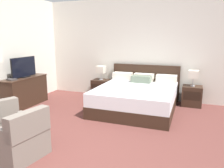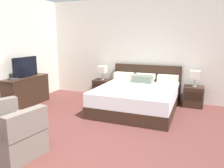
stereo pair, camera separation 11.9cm
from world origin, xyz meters
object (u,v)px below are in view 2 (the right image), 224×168
at_px(table_lamp_right, 195,75).
at_px(book_red_cover, 13,79).
at_px(dresser, 27,90).
at_px(armchair_companion, 17,138).
at_px(bed, 137,97).
at_px(table_lamp_left, 102,70).
at_px(nightstand_left, 102,88).
at_px(nightstand_right, 193,96).
at_px(tv, 25,67).

relative_size(table_lamp_right, book_red_cover, 1.98).
height_order(dresser, armchair_companion, dresser).
relative_size(bed, table_lamp_left, 5.14).
height_order(bed, nightstand_left, bed).
height_order(table_lamp_left, table_lamp_right, same).
bearing_deg(bed, nightstand_right, 30.70).
relative_size(table_lamp_left, table_lamp_right, 1.00).
height_order(nightstand_left, table_lamp_right, table_lamp_right).
bearing_deg(dresser, nightstand_right, 19.99).
relative_size(dresser, tv, 1.57).
xyz_separation_m(bed, table_lamp_left, (-1.30, 0.77, 0.52)).
bearing_deg(armchair_companion, table_lamp_right, 56.54).
bearing_deg(nightstand_left, armchair_companion, -86.57).
distance_m(dresser, tv, 0.62).
bearing_deg(dresser, bed, 14.49).
distance_m(bed, dresser, 2.93).
bearing_deg(book_red_cover, dresser, 92.19).
distance_m(nightstand_right, armchair_companion, 4.32).
distance_m(nightstand_right, tv, 4.45).
height_order(table_lamp_left, dresser, table_lamp_left).
bearing_deg(armchair_companion, nightstand_right, 56.53).
bearing_deg(bed, tv, -165.91).
bearing_deg(nightstand_right, table_lamp_left, 179.97).
bearing_deg(bed, nightstand_left, 149.30).
relative_size(nightstand_right, armchair_companion, 0.67).
xyz_separation_m(bed, tv, (-2.83, -0.71, 0.70)).
bearing_deg(nightstand_left, book_red_cover, -128.18).
bearing_deg(table_lamp_left, nightstand_left, -90.00).
height_order(nightstand_right, table_lamp_left, table_lamp_left).
xyz_separation_m(nightstand_left, table_lamp_right, (2.60, 0.00, 0.57)).
bearing_deg(bed, book_red_cover, -157.64).
height_order(bed, book_red_cover, bed).
xyz_separation_m(table_lamp_left, tv, (-1.53, -1.48, 0.18)).
bearing_deg(armchair_companion, nightstand_left, 93.43).
relative_size(bed, nightstand_right, 4.04).
bearing_deg(armchair_companion, dresser, 129.79).
distance_m(table_lamp_left, book_red_cover, 2.46).
height_order(table_lamp_left, tv, tv).
height_order(nightstand_left, tv, tv).
relative_size(nightstand_left, tv, 0.63).
distance_m(tv, book_red_cover, 0.51).
distance_m(table_lamp_right, tv, 4.39).
xyz_separation_m(table_lamp_right, book_red_cover, (-4.12, -1.93, -0.05)).
distance_m(table_lamp_left, dresser, 2.19).
xyz_separation_m(nightstand_left, table_lamp_left, (-0.00, 0.00, 0.57)).
xyz_separation_m(table_lamp_right, tv, (-4.13, -1.48, 0.18)).
distance_m(bed, tv, 3.00).
bearing_deg(nightstand_right, book_red_cover, -154.87).
height_order(book_red_cover, armchair_companion, book_red_cover).
bearing_deg(armchair_companion, book_red_cover, 136.00).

